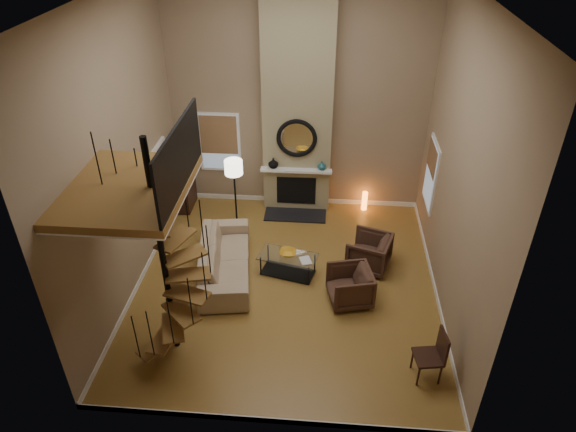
# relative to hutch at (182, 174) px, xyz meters

# --- Properties ---
(ground) EXTENTS (6.00, 6.50, 0.01)m
(ground) POSITION_rel_hutch_xyz_m (2.78, -2.77, -0.95)
(ground) COLOR #AE8238
(ground) RESTS_ON ground
(back_wall) EXTENTS (6.00, 0.02, 5.50)m
(back_wall) POSITION_rel_hutch_xyz_m (2.78, 0.48, 1.80)
(back_wall) COLOR #937B5F
(back_wall) RESTS_ON ground
(front_wall) EXTENTS (6.00, 0.02, 5.50)m
(front_wall) POSITION_rel_hutch_xyz_m (2.78, -6.02, 1.80)
(front_wall) COLOR #937B5F
(front_wall) RESTS_ON ground
(left_wall) EXTENTS (0.02, 6.50, 5.50)m
(left_wall) POSITION_rel_hutch_xyz_m (-0.22, -2.77, 1.80)
(left_wall) COLOR #937B5F
(left_wall) RESTS_ON ground
(right_wall) EXTENTS (0.02, 6.50, 5.50)m
(right_wall) POSITION_rel_hutch_xyz_m (5.78, -2.77, 1.80)
(right_wall) COLOR #937B5F
(right_wall) RESTS_ON ground
(baseboard_back) EXTENTS (6.00, 0.02, 0.12)m
(baseboard_back) POSITION_rel_hutch_xyz_m (2.78, 0.47, -0.89)
(baseboard_back) COLOR white
(baseboard_back) RESTS_ON ground
(baseboard_front) EXTENTS (6.00, 0.02, 0.12)m
(baseboard_front) POSITION_rel_hutch_xyz_m (2.78, -6.01, -0.89)
(baseboard_front) COLOR white
(baseboard_front) RESTS_ON ground
(baseboard_left) EXTENTS (0.02, 6.50, 0.12)m
(baseboard_left) POSITION_rel_hutch_xyz_m (-0.21, -2.77, -0.89)
(baseboard_left) COLOR white
(baseboard_left) RESTS_ON ground
(baseboard_right) EXTENTS (0.02, 6.50, 0.12)m
(baseboard_right) POSITION_rel_hutch_xyz_m (5.77, -2.77, -0.89)
(baseboard_right) COLOR white
(baseboard_right) RESTS_ON ground
(chimney_breast) EXTENTS (1.60, 0.38, 5.50)m
(chimney_breast) POSITION_rel_hutch_xyz_m (2.78, 0.29, 1.80)
(chimney_breast) COLOR #968961
(chimney_breast) RESTS_ON ground
(hearth) EXTENTS (1.50, 0.60, 0.04)m
(hearth) POSITION_rel_hutch_xyz_m (2.78, -0.20, -0.93)
(hearth) COLOR black
(hearth) RESTS_ON ground
(firebox) EXTENTS (0.95, 0.02, 0.72)m
(firebox) POSITION_rel_hutch_xyz_m (2.78, 0.09, -0.40)
(firebox) COLOR black
(firebox) RESTS_ON chimney_breast
(mantel) EXTENTS (1.70, 0.18, 0.06)m
(mantel) POSITION_rel_hutch_xyz_m (2.78, 0.01, 0.20)
(mantel) COLOR white
(mantel) RESTS_ON chimney_breast
(mirror_frame) EXTENTS (0.94, 0.10, 0.94)m
(mirror_frame) POSITION_rel_hutch_xyz_m (2.78, 0.07, 1.00)
(mirror_frame) COLOR black
(mirror_frame) RESTS_ON chimney_breast
(mirror_disc) EXTENTS (0.80, 0.01, 0.80)m
(mirror_disc) POSITION_rel_hutch_xyz_m (2.78, 0.08, 1.00)
(mirror_disc) COLOR white
(mirror_disc) RESTS_ON chimney_breast
(vase_left) EXTENTS (0.24, 0.24, 0.25)m
(vase_left) POSITION_rel_hutch_xyz_m (2.23, 0.05, 0.35)
(vase_left) COLOR black
(vase_left) RESTS_ON mantel
(vase_right) EXTENTS (0.20, 0.20, 0.21)m
(vase_right) POSITION_rel_hutch_xyz_m (3.38, 0.05, 0.33)
(vase_right) COLOR #1A525B
(vase_right) RESTS_ON mantel
(window_back) EXTENTS (1.02, 0.06, 1.52)m
(window_back) POSITION_rel_hutch_xyz_m (0.88, 0.45, 0.67)
(window_back) COLOR white
(window_back) RESTS_ON back_wall
(window_right) EXTENTS (0.06, 1.02, 1.52)m
(window_right) POSITION_rel_hutch_xyz_m (5.75, -0.77, 0.68)
(window_right) COLOR white
(window_right) RESTS_ON right_wall
(entry_door) EXTENTS (0.10, 1.05, 2.16)m
(entry_door) POSITION_rel_hutch_xyz_m (-0.18, -0.97, 0.10)
(entry_door) COLOR white
(entry_door) RESTS_ON ground
(loft) EXTENTS (1.70, 2.20, 1.09)m
(loft) POSITION_rel_hutch_xyz_m (0.73, -4.57, 2.29)
(loft) COLOR olive
(loft) RESTS_ON left_wall
(spiral_stair) EXTENTS (1.47, 1.47, 4.06)m
(spiral_stair) POSITION_rel_hutch_xyz_m (1.00, -4.56, 0.83)
(spiral_stair) COLOR black
(spiral_stair) RESTS_ON ground
(hutch) EXTENTS (0.39, 0.83, 1.85)m
(hutch) POSITION_rel_hutch_xyz_m (0.00, 0.00, 0.00)
(hutch) COLOR black
(hutch) RESTS_ON ground
(sofa) EXTENTS (1.35, 2.64, 0.74)m
(sofa) POSITION_rel_hutch_xyz_m (1.47, -2.52, -0.55)
(sofa) COLOR tan
(sofa) RESTS_ON ground
(armchair_near) EXTENTS (1.06, 1.05, 0.77)m
(armchair_near) POSITION_rel_hutch_xyz_m (4.54, -2.05, -0.60)
(armchair_near) COLOR #482D21
(armchair_near) RESTS_ON ground
(armchair_far) EXTENTS (0.97, 0.95, 0.74)m
(armchair_far) POSITION_rel_hutch_xyz_m (4.11, -3.13, -0.60)
(armchair_far) COLOR #482D21
(armchair_far) RESTS_ON ground
(coffee_table) EXTENTS (1.29, 0.86, 0.45)m
(coffee_table) POSITION_rel_hutch_xyz_m (2.78, -2.42, -0.67)
(coffee_table) COLOR silver
(coffee_table) RESTS_ON ground
(bowl) EXTENTS (0.34, 0.34, 0.08)m
(bowl) POSITION_rel_hutch_xyz_m (2.78, -2.37, -0.45)
(bowl) COLOR gold
(bowl) RESTS_ON coffee_table
(book) EXTENTS (0.29, 0.34, 0.03)m
(book) POSITION_rel_hutch_xyz_m (3.13, -2.57, -0.49)
(book) COLOR gray
(book) RESTS_ON coffee_table
(floor_lamp) EXTENTS (0.41, 0.41, 1.72)m
(floor_lamp) POSITION_rel_hutch_xyz_m (1.42, -0.70, 0.46)
(floor_lamp) COLOR black
(floor_lamp) RESTS_ON ground
(accent_lamp) EXTENTS (0.14, 0.14, 0.48)m
(accent_lamp) POSITION_rel_hutch_xyz_m (4.47, 0.24, -0.70)
(accent_lamp) COLOR orange
(accent_lamp) RESTS_ON ground
(side_chair) EXTENTS (0.50, 0.50, 0.95)m
(side_chair) POSITION_rel_hutch_xyz_m (5.35, -4.89, -0.42)
(side_chair) COLOR black
(side_chair) RESTS_ON ground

